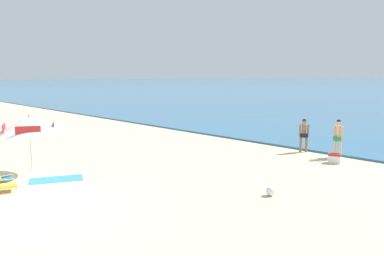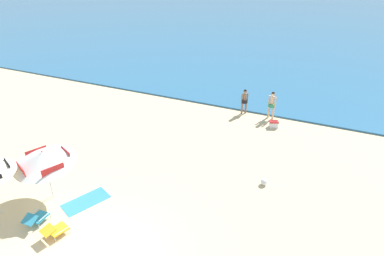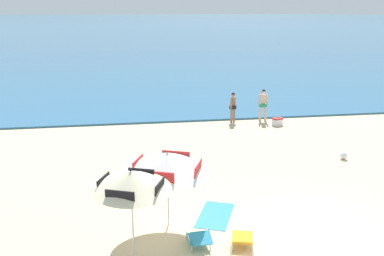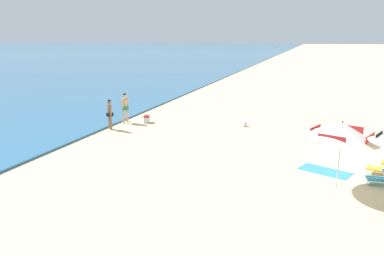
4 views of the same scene
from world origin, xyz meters
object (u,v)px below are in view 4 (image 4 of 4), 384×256
at_px(cooler_box, 147,119).
at_px(beach_towel, 325,171).
at_px(beach_ball, 245,124).
at_px(person_standing_near_shore, 125,106).
at_px(beach_umbrella_striped_main, 342,131).
at_px(person_standing_beside, 110,112).
at_px(lounge_chair_under_umbrella, 381,177).
at_px(lounge_chair_beside_umbrella, 380,167).

bearing_deg(cooler_box, beach_towel, -119.64).
bearing_deg(beach_ball, person_standing_near_shore, 99.97).
bearing_deg(beach_umbrella_striped_main, cooler_box, 55.27).
xyz_separation_m(person_standing_beside, beach_ball, (2.90, -6.76, -0.79)).
relative_size(person_standing_beside, beach_towel, 0.90).
distance_m(beach_umbrella_striped_main, person_standing_beside, 12.16).
xyz_separation_m(person_standing_near_shore, beach_ball, (1.19, -6.76, -0.85)).
bearing_deg(beach_towel, cooler_box, 60.36).
distance_m(lounge_chair_under_umbrella, beach_towel, 1.90).
xyz_separation_m(lounge_chair_beside_umbrella, beach_ball, (5.97, 5.92, -0.13)).
height_order(beach_umbrella_striped_main, person_standing_near_shore, beach_umbrella_striped_main).
distance_m(lounge_chair_under_umbrella, person_standing_beside, 13.21).
height_order(lounge_chair_beside_umbrella, beach_towel, lounge_chair_beside_umbrella).
height_order(person_standing_near_shore, beach_towel, person_standing_near_shore).
height_order(lounge_chair_under_umbrella, person_standing_near_shore, person_standing_near_shore).
height_order(lounge_chair_under_umbrella, cooler_box, lounge_chair_under_umbrella).
distance_m(person_standing_near_shore, beach_towel, 11.99).
xyz_separation_m(beach_umbrella_striped_main, person_standing_near_shore, (6.50, 11.14, -0.89)).
bearing_deg(person_standing_near_shore, beach_towel, -115.11).
bearing_deg(beach_ball, person_standing_beside, 113.21).
distance_m(person_standing_near_shore, beach_ball, 6.91).
bearing_deg(cooler_box, beach_ball, -82.37).
bearing_deg(cooler_box, lounge_chair_under_umbrella, -118.95).
distance_m(lounge_chair_beside_umbrella, person_standing_beside, 13.06).
bearing_deg(person_standing_near_shore, beach_umbrella_striped_main, -120.24).
bearing_deg(cooler_box, lounge_chair_beside_umbrella, -114.32).
distance_m(cooler_box, beach_ball, 5.66).
distance_m(lounge_chair_beside_umbrella, beach_ball, 8.41).
bearing_deg(person_standing_near_shore, beach_ball, -80.03).
bearing_deg(beach_umbrella_striped_main, beach_ball, 29.72).
bearing_deg(lounge_chair_under_umbrella, beach_umbrella_striped_main, 114.60).
bearing_deg(beach_towel, beach_umbrella_striped_main, -167.22).
distance_m(lounge_chair_under_umbrella, beach_ball, 9.11).
xyz_separation_m(lounge_chair_under_umbrella, beach_towel, (0.79, 1.71, -0.27)).
bearing_deg(person_standing_beside, lounge_chair_under_umbrella, -108.34).
bearing_deg(beach_umbrella_striped_main, lounge_chair_under_umbrella, -65.40).
xyz_separation_m(lounge_chair_beside_umbrella, beach_towel, (-0.29, 1.86, -0.27)).
xyz_separation_m(cooler_box, beach_towel, (-5.50, -9.68, -0.20)).
bearing_deg(beach_umbrella_striped_main, person_standing_beside, 66.75).
relative_size(cooler_box, beach_ball, 2.03).
xyz_separation_m(cooler_box, beach_ball, (0.75, -5.61, -0.06)).
xyz_separation_m(lounge_chair_under_umbrella, cooler_box, (6.30, 11.38, -0.07)).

